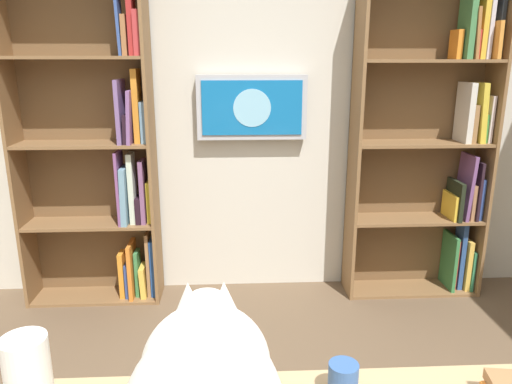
% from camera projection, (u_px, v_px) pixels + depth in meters
% --- Properties ---
extents(wall_back, '(4.52, 0.06, 2.70)m').
position_uv_depth(wall_back, '(254.00, 101.00, 3.31)').
color(wall_back, beige).
rests_on(wall_back, ground).
extents(bookshelf_left, '(0.93, 0.28, 2.16)m').
position_uv_depth(bookshelf_left, '(437.00, 142.00, 3.28)').
color(bookshelf_left, brown).
rests_on(bookshelf_left, ground).
extents(bookshelf_right, '(0.90, 0.28, 2.19)m').
position_uv_depth(bookshelf_right, '(101.00, 153.00, 3.18)').
color(bookshelf_right, brown).
rests_on(bookshelf_right, ground).
extents(wall_mounted_tv, '(0.74, 0.07, 0.43)m').
position_uv_depth(wall_mounted_tv, '(252.00, 107.00, 3.23)').
color(wall_mounted_tv, '#B7B7BC').
extents(paper_towel_roll, '(0.11, 0.11, 0.23)m').
position_uv_depth(paper_towel_roll, '(29.00, 380.00, 1.17)').
color(paper_towel_roll, white).
rests_on(paper_towel_roll, desk).
extents(coffee_mug, '(0.08, 0.08, 0.10)m').
position_uv_depth(coffee_mug, '(343.00, 380.00, 1.27)').
color(coffee_mug, '#335999').
rests_on(coffee_mug, desk).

